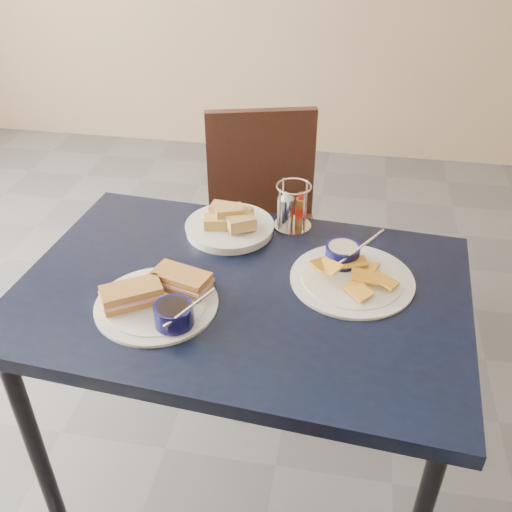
% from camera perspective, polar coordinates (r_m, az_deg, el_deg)
% --- Properties ---
extents(ground, '(6.00, 6.00, 0.00)m').
position_cam_1_polar(ground, '(1.99, 1.97, -20.21)').
color(ground, '#515156').
rests_on(ground, ground).
extents(dining_table, '(1.17, 0.83, 0.75)m').
position_cam_1_polar(dining_table, '(1.47, -1.43, -5.34)').
color(dining_table, black).
rests_on(dining_table, ground).
extents(chair_far, '(0.51, 0.50, 0.88)m').
position_cam_1_polar(chair_far, '(2.22, 1.28, 4.34)').
color(chair_far, black).
rests_on(chair_far, ground).
extents(sandwich_plate, '(0.31, 0.30, 0.12)m').
position_cam_1_polar(sandwich_plate, '(1.37, -9.59, -4.19)').
color(sandwich_plate, white).
rests_on(sandwich_plate, dining_table).
extents(plantain_plate, '(0.31, 0.31, 0.12)m').
position_cam_1_polar(plantain_plate, '(1.47, 9.33, -1.51)').
color(plantain_plate, white).
rests_on(plantain_plate, dining_table).
extents(bread_basket, '(0.25, 0.25, 0.08)m').
position_cam_1_polar(bread_basket, '(1.63, -2.63, 3.20)').
color(bread_basket, white).
rests_on(bread_basket, dining_table).
extents(condiment_caddy, '(0.11, 0.11, 0.14)m').
position_cam_1_polar(condiment_caddy, '(1.64, 3.56, 4.69)').
color(condiment_caddy, silver).
rests_on(condiment_caddy, dining_table).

